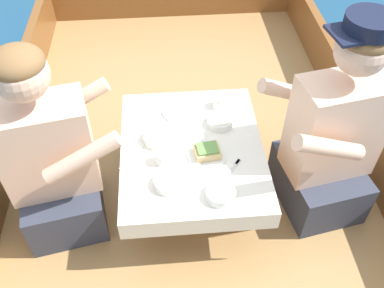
# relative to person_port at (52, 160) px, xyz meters

# --- Properties ---
(ground_plane) EXTENTS (60.00, 60.00, 0.00)m
(ground_plane) POSITION_rel_person_port_xyz_m (0.64, 0.13, -0.67)
(ground_plane) COLOR navy
(boat_deck) EXTENTS (2.06, 3.76, 0.25)m
(boat_deck) POSITION_rel_person_port_xyz_m (0.64, 0.13, -0.54)
(boat_deck) COLOR #A87F4C
(boat_deck) RESTS_ON ground_plane
(gunwale_starboard) EXTENTS (0.06, 3.76, 0.30)m
(gunwale_starboard) POSITION_rel_person_port_xyz_m (1.64, 0.13, -0.26)
(gunwale_starboard) COLOR brown
(gunwale_starboard) RESTS_ON boat_deck
(cockpit_table) EXTENTS (0.68, 0.83, 0.37)m
(cockpit_table) POSITION_rel_person_port_xyz_m (0.64, 0.07, -0.08)
(cockpit_table) COLOR #B2B2B7
(cockpit_table) RESTS_ON boat_deck
(person_port) EXTENTS (0.57, 0.52, 1.00)m
(person_port) POSITION_rel_person_port_xyz_m (0.00, 0.00, 0.00)
(person_port) COLOR #333847
(person_port) RESTS_ON boat_deck
(person_starboard) EXTENTS (0.57, 0.52, 1.07)m
(person_starboard) POSITION_rel_person_port_xyz_m (1.28, -0.01, 0.03)
(person_starboard) COLOR #333847
(person_starboard) RESTS_ON boat_deck
(plate_sandwich) EXTENTS (0.18, 0.18, 0.01)m
(plate_sandwich) POSITION_rel_person_port_xyz_m (0.71, 0.00, -0.04)
(plate_sandwich) COLOR silver
(plate_sandwich) RESTS_ON cockpit_table
(plate_bread) EXTENTS (0.21, 0.21, 0.01)m
(plate_bread) POSITION_rel_person_port_xyz_m (0.61, 0.33, -0.04)
(plate_bread) COLOR silver
(plate_bread) RESTS_ON cockpit_table
(sandwich) EXTENTS (0.13, 0.11, 0.05)m
(sandwich) POSITION_rel_person_port_xyz_m (0.71, 0.00, -0.01)
(sandwich) COLOR tan
(sandwich) RESTS_ON plate_sandwich
(bowl_port_near) EXTENTS (0.13, 0.13, 0.04)m
(bowl_port_near) POSITION_rel_person_port_xyz_m (0.79, 0.21, -0.02)
(bowl_port_near) COLOR silver
(bowl_port_near) RESTS_ON cockpit_table
(bowl_starboard_near) EXTENTS (0.14, 0.14, 0.04)m
(bowl_starboard_near) POSITION_rel_person_port_xyz_m (0.48, 0.12, -0.02)
(bowl_starboard_near) COLOR silver
(bowl_starboard_near) RESTS_ON cockpit_table
(bowl_center_far) EXTENTS (0.13, 0.13, 0.04)m
(bowl_center_far) POSITION_rel_person_port_xyz_m (0.74, -0.24, -0.02)
(bowl_center_far) COLOR silver
(bowl_center_far) RESTS_ON cockpit_table
(bowl_port_far) EXTENTS (0.13, 0.13, 0.04)m
(bowl_port_far) POSITION_rel_person_port_xyz_m (0.52, -0.16, -0.02)
(bowl_port_far) COLOR silver
(bowl_port_far) RESTS_ON cockpit_table
(coffee_cup_port) EXTENTS (0.09, 0.06, 0.06)m
(coffee_cup_port) POSITION_rel_person_port_xyz_m (0.49, -0.02, -0.01)
(coffee_cup_port) COLOR silver
(coffee_cup_port) RESTS_ON cockpit_table
(coffee_cup_starboard) EXTENTS (0.09, 0.07, 0.06)m
(coffee_cup_starboard) POSITION_rel_person_port_xyz_m (0.80, 0.35, -0.01)
(coffee_cup_starboard) COLOR silver
(coffee_cup_starboard) RESTS_ON cockpit_table
(utensil_fork_starboard) EXTENTS (0.12, 0.15, 0.00)m
(utensil_fork_starboard) POSITION_rel_person_port_xyz_m (0.81, -0.09, -0.04)
(utensil_fork_starboard) COLOR silver
(utensil_fork_starboard) RESTS_ON cockpit_table
(utensil_knife_port) EXTENTS (0.11, 0.14, 0.00)m
(utensil_knife_port) POSITION_rel_person_port_xyz_m (0.35, 0.02, -0.04)
(utensil_knife_port) COLOR silver
(utensil_knife_port) RESTS_ON cockpit_table
(utensil_spoon_center) EXTENTS (0.17, 0.07, 0.01)m
(utensil_spoon_center) POSITION_rel_person_port_xyz_m (0.45, -0.06, -0.04)
(utensil_spoon_center) COLOR silver
(utensil_spoon_center) RESTS_ON cockpit_table
(utensil_knife_starboard) EXTENTS (0.13, 0.13, 0.00)m
(utensil_knife_starboard) POSITION_rel_person_port_xyz_m (0.58, -0.26, -0.04)
(utensil_knife_starboard) COLOR silver
(utensil_knife_starboard) RESTS_ON cockpit_table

